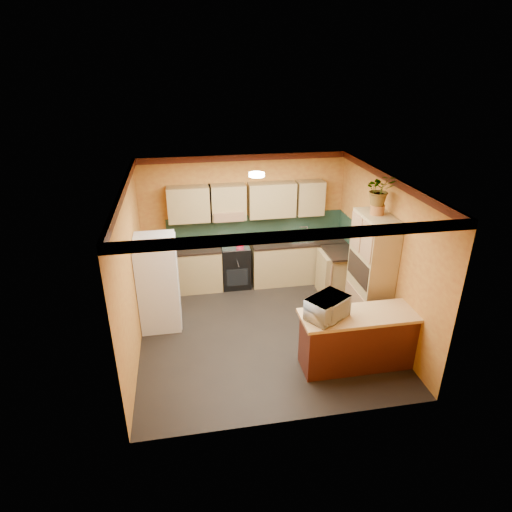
{
  "coord_description": "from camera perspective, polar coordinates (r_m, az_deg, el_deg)",
  "views": [
    {
      "loc": [
        -1.22,
        -6.2,
        4.36
      ],
      "look_at": [
        -0.04,
        0.45,
        1.26
      ],
      "focal_mm": 30.0,
      "sensor_mm": 36.0,
      "label": 1
    }
  ],
  "objects": [
    {
      "name": "room_shell",
      "position": [
        6.98,
        0.73,
        5.63
      ],
      "size": [
        4.24,
        4.24,
        2.72
      ],
      "color": "black",
      "rests_on": "ground"
    },
    {
      "name": "base_cabinets_back",
      "position": [
        9.06,
        1.15,
        -1.04
      ],
      "size": [
        3.65,
        0.6,
        0.88
      ],
      "primitive_type": "cube",
      "color": "#A48656",
      "rests_on": "ground"
    },
    {
      "name": "countertop_back",
      "position": [
        8.87,
        1.17,
        1.64
      ],
      "size": [
        3.65,
        0.62,
        0.04
      ],
      "primitive_type": "cube",
      "color": "black",
      "rests_on": "base_cabinets_back"
    },
    {
      "name": "stove",
      "position": [
        8.96,
        -2.77,
        -1.26
      ],
      "size": [
        0.58,
        0.58,
        0.91
      ],
      "primitive_type": "cube",
      "color": "black",
      "rests_on": "ground"
    },
    {
      "name": "kettle",
      "position": [
        8.7,
        -2.15,
        1.88
      ],
      "size": [
        0.2,
        0.2,
        0.18
      ],
      "primitive_type": null,
      "rotation": [
        0.0,
        0.0,
        0.22
      ],
      "color": "red",
      "rests_on": "stove"
    },
    {
      "name": "sink",
      "position": [
        9.03,
        6.01,
        2.17
      ],
      "size": [
        0.48,
        0.4,
        0.03
      ],
      "primitive_type": "cube",
      "color": "silver",
      "rests_on": "countertop_back"
    },
    {
      "name": "base_cabinets_right",
      "position": [
        8.84,
        11.04,
        -2.2
      ],
      "size": [
        0.6,
        0.8,
        0.88
      ],
      "primitive_type": "cube",
      "color": "#A48656",
      "rests_on": "ground"
    },
    {
      "name": "countertop_right",
      "position": [
        8.65,
        11.29,
        0.52
      ],
      "size": [
        0.62,
        0.8,
        0.04
      ],
      "primitive_type": "cube",
      "color": "black",
      "rests_on": "base_cabinets_right"
    },
    {
      "name": "fridge",
      "position": [
        7.62,
        -12.92,
        -3.5
      ],
      "size": [
        0.68,
        0.66,
        1.7
      ],
      "primitive_type": "cube",
      "color": "silver",
      "rests_on": "ground"
    },
    {
      "name": "pantry",
      "position": [
        7.56,
        15.06,
        -2.27
      ],
      "size": [
        0.48,
        0.9,
        2.1
      ],
      "primitive_type": "cube",
      "color": "#A48656",
      "rests_on": "ground"
    },
    {
      "name": "fern_pot",
      "position": [
        7.18,
        15.88,
        5.98
      ],
      "size": [
        0.22,
        0.22,
        0.16
      ],
      "primitive_type": "cylinder",
      "color": "brown",
      "rests_on": "pantry"
    },
    {
      "name": "fern",
      "position": [
        7.09,
        16.19,
        8.51
      ],
      "size": [
        0.5,
        0.45,
        0.5
      ],
      "primitive_type": "imported",
      "rotation": [
        0.0,
        0.0,
        -0.13
      ],
      "color": "#A48656",
      "rests_on": "fern_pot"
    },
    {
      "name": "breakfast_bar",
      "position": [
        6.88,
        13.72,
        -10.93
      ],
      "size": [
        1.8,
        0.55,
        0.88
      ],
      "primitive_type": "cube",
      "color": "#491E11",
      "rests_on": "ground"
    },
    {
      "name": "bar_top",
      "position": [
        6.63,
        14.12,
        -7.65
      ],
      "size": [
        1.9,
        0.65,
        0.05
      ],
      "primitive_type": "cube",
      "color": "tan",
      "rests_on": "breakfast_bar"
    },
    {
      "name": "microwave",
      "position": [
        6.33,
        9.5,
        -6.8
      ],
      "size": [
        0.73,
        0.67,
        0.33
      ],
      "primitive_type": "imported",
      "rotation": [
        0.0,
        0.0,
        0.58
      ],
      "color": "silver",
      "rests_on": "bar_top"
    }
  ]
}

